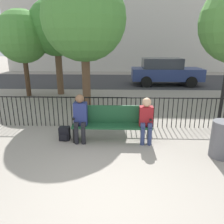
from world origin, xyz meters
name	(u,v)px	position (x,y,z in m)	size (l,w,h in m)	color
ground_plane	(107,201)	(0.00, 0.00, 0.00)	(80.00, 80.00, 0.00)	gray
park_bench	(112,122)	(0.00, 2.42, 0.50)	(2.07, 0.45, 0.92)	#194728
seated_person_0	(80,116)	(-0.81, 2.30, 0.71)	(0.34, 0.39, 1.26)	black
seated_person_1	(146,118)	(0.87, 2.29, 0.68)	(0.34, 0.39, 1.19)	navy
backpack	(65,134)	(-1.27, 2.35, 0.18)	(0.27, 0.26, 0.36)	black
fence_railing	(113,109)	(-0.02, 3.36, 0.56)	(9.01, 0.03, 0.95)	black
tree_0	(56,28)	(-2.80, 7.85, 3.15)	(2.63, 2.63, 4.49)	brown
tree_1	(22,37)	(-4.27, 7.40, 2.75)	(2.38, 2.38, 3.96)	#422D1E
tree_2	(84,19)	(-1.16, 5.74, 3.34)	(3.16, 3.16, 4.94)	brown
street_surface	(117,81)	(0.00, 12.00, 0.00)	(24.00, 6.00, 0.01)	#333335
parked_car_0	(165,71)	(2.97, 10.59, 0.84)	(4.20, 1.94, 1.62)	navy
trash_bin	(222,139)	(2.50, 1.58, 0.42)	(0.49, 0.49, 0.85)	#56565B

